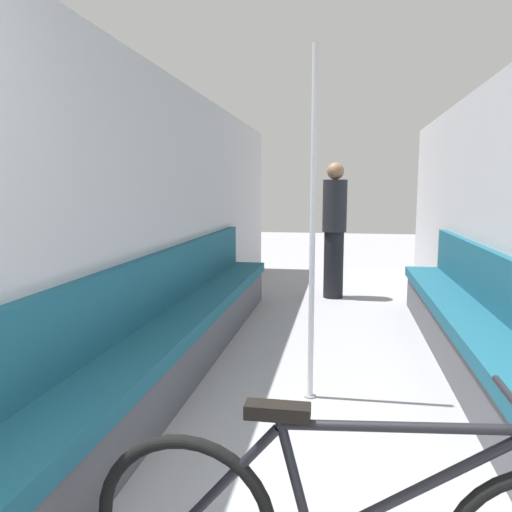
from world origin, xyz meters
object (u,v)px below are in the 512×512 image
grab_pole_near (313,233)px  bench_seat_row_left (183,330)px  passenger_standing (335,229)px  bench_seat_row_right (484,345)px

grab_pole_near → bench_seat_row_left: bearing=160.2°
bench_seat_row_left → passenger_standing: passenger_standing is taller
bench_seat_row_left → grab_pole_near: 1.33m
bench_seat_row_right → passenger_standing: bearing=111.5°
bench_seat_row_right → bench_seat_row_left: bearing=180.0°
grab_pole_near → passenger_standing: size_ratio=1.33×
bench_seat_row_right → grab_pole_near: (-1.17, -0.36, 0.79)m
grab_pole_near → passenger_standing: 3.12m
bench_seat_row_left → passenger_standing: bearing=68.4°
bench_seat_row_right → passenger_standing: size_ratio=2.92×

